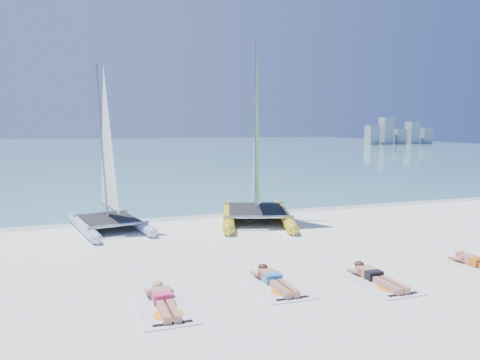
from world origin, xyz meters
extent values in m
plane|color=white|center=(0.00, 0.00, 0.00)|extent=(140.00, 140.00, 0.00)
cube|color=#6AA7B2|center=(0.00, 63.00, 0.01)|extent=(140.00, 115.00, 0.01)
cube|color=silver|center=(0.00, 5.50, 0.00)|extent=(140.00, 1.40, 0.01)
cube|color=#9A9FA9|center=(48.00, 62.00, 1.75)|extent=(2.00, 2.00, 3.50)
cube|color=#9A9FA9|center=(51.00, 62.00, 2.50)|extent=(2.00, 2.00, 5.00)
cube|color=#9A9FA9|center=(54.00, 62.00, 1.40)|extent=(2.00, 2.00, 2.80)
cube|color=#9A9FA9|center=(57.00, 62.00, 2.10)|extent=(2.00, 2.00, 4.20)
cube|color=#9A9FA9|center=(60.00, 62.00, 1.50)|extent=(2.00, 2.00, 3.00)
cylinder|color=silver|center=(-3.54, 3.97, 0.17)|extent=(1.00, 3.75, 0.33)
cone|color=silver|center=(-3.92, 6.00, 0.17)|extent=(0.40, 0.53, 0.32)
cylinder|color=silver|center=(-1.90, 4.27, 0.17)|extent=(1.00, 3.75, 0.33)
cone|color=silver|center=(-2.27, 6.30, 0.17)|extent=(0.40, 0.53, 0.32)
cube|color=black|center=(-2.72, 4.12, 0.36)|extent=(1.96, 2.32, 0.03)
cylinder|color=#B2B5B9|center=(-2.84, 4.78, 2.94)|extent=(0.25, 0.98, 5.17)
cylinder|color=yellow|center=(1.42, 4.05, 0.20)|extent=(1.75, 4.42, 0.40)
cone|color=yellow|center=(2.17, 6.42, 0.20)|extent=(0.54, 0.67, 0.38)
cylinder|color=yellow|center=(3.33, 3.44, 0.20)|extent=(1.75, 4.42, 0.40)
cone|color=yellow|center=(4.09, 5.80, 0.20)|extent=(0.54, 0.67, 0.38)
cube|color=black|center=(2.37, 3.74, 0.43)|extent=(2.60, 2.95, 0.03)
cylinder|color=#B2B5B9|center=(2.62, 4.51, 3.53)|extent=(0.45, 1.16, 6.22)
cube|color=white|center=(-2.20, -3.29, 0.01)|extent=(1.00, 1.85, 0.02)
cube|color=tan|center=(-2.20, -2.86, 0.12)|extent=(0.36, 0.55, 0.17)
cube|color=#EA3775|center=(-2.20, -3.06, 0.12)|extent=(0.37, 0.22, 0.17)
cube|color=tan|center=(-2.20, -3.66, 0.09)|extent=(0.31, 0.85, 0.13)
sphere|color=tan|center=(-2.20, -2.49, 0.16)|extent=(0.21, 0.21, 0.21)
ellipsoid|color=tan|center=(-2.20, -2.48, 0.20)|extent=(0.22, 0.24, 0.15)
cube|color=white|center=(0.27, -2.90, 0.01)|extent=(1.00, 1.85, 0.02)
cube|color=tan|center=(0.27, -2.47, 0.12)|extent=(0.36, 0.55, 0.17)
cube|color=#2889D9|center=(0.27, -2.67, 0.12)|extent=(0.37, 0.22, 0.17)
cube|color=tan|center=(0.27, -3.27, 0.09)|extent=(0.31, 0.85, 0.13)
sphere|color=tan|center=(0.27, -2.10, 0.16)|extent=(0.21, 0.21, 0.21)
ellipsoid|color=#3B2415|center=(0.27, -2.09, 0.20)|extent=(0.22, 0.24, 0.15)
cube|color=white|center=(2.48, -3.44, 0.01)|extent=(1.00, 1.85, 0.02)
cube|color=tan|center=(2.48, -3.01, 0.12)|extent=(0.36, 0.55, 0.17)
cube|color=black|center=(2.48, -3.21, 0.12)|extent=(0.37, 0.22, 0.17)
cube|color=tan|center=(2.48, -3.81, 0.09)|extent=(0.31, 0.85, 0.13)
sphere|color=tan|center=(2.48, -2.64, 0.16)|extent=(0.21, 0.21, 0.21)
ellipsoid|color=#3B2415|center=(2.48, -2.63, 0.20)|extent=(0.22, 0.24, 0.15)
cube|color=tan|center=(5.48, -2.99, 0.12)|extent=(0.36, 0.55, 0.17)
cube|color=orange|center=(5.48, -3.19, 0.12)|extent=(0.37, 0.22, 0.17)
sphere|color=tan|center=(5.48, -2.62, 0.16)|extent=(0.21, 0.21, 0.21)
ellipsoid|color=tan|center=(5.48, -2.61, 0.20)|extent=(0.22, 0.24, 0.15)
camera|label=1|loc=(-3.66, -11.72, 3.42)|focal=35.00mm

